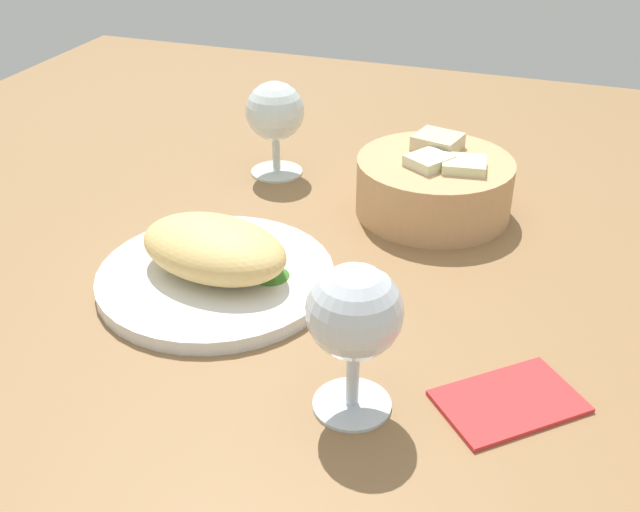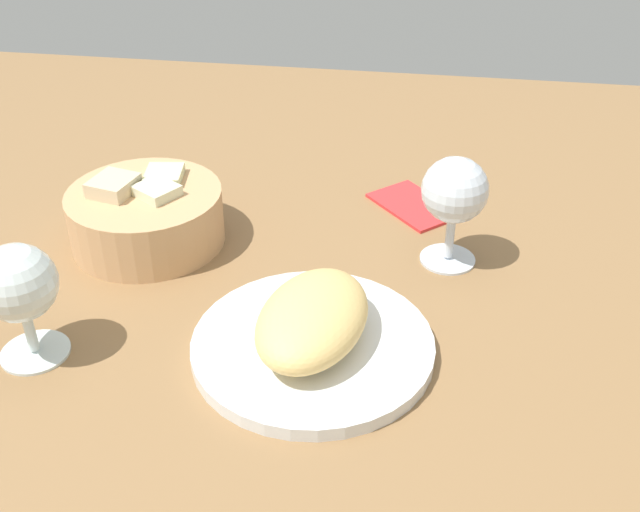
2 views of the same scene
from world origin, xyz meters
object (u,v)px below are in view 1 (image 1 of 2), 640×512
Objects in this scene: bread_basket at (435,184)px; wine_glass_near at (354,318)px; folded_napkin at (509,400)px; wine_glass_far at (275,115)px; plate at (216,277)px.

wine_glass_near is at bearing -88.24° from bread_basket.
wine_glass_far is at bearing 92.21° from folded_napkin.
wine_glass_near is (1.06, -34.57, 4.92)cm from bread_basket.
plate is 27.90cm from bread_basket.
wine_glass_near reaches higher than bread_basket.
folded_napkin is at bearing 20.65° from wine_glass_near.
plate is 27.37cm from wine_glass_far.
wine_glass_near reaches higher than plate.
bread_basket is 21.86cm from wine_glass_far.
bread_basket reaches higher than folded_napkin.
wine_glass_near is 1.06× the size of wine_glass_far.
folded_napkin is at bearing -45.42° from wine_glass_far.
wine_glass_near reaches higher than folded_napkin.
wine_glass_far is (-22.14, 38.59, -0.72)cm from wine_glass_near.
wine_glass_far is (-21.08, 4.02, 4.20)cm from bread_basket.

